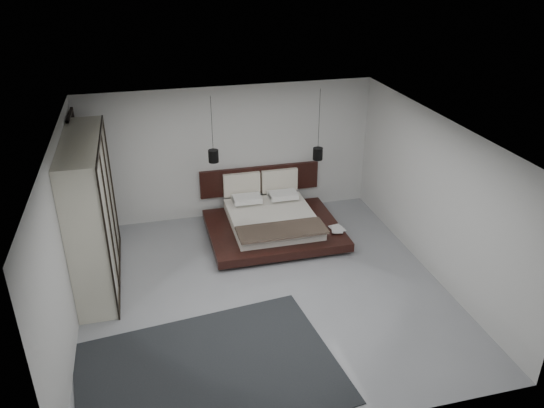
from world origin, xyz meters
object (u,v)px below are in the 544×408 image
object	(u,v)px
pendant_right	(318,154)
wardrobe	(91,213)
bed	(272,221)
pendant_left	(213,156)
rug	(209,372)
lattice_screen	(81,181)

from	to	relation	value
pendant_right	wardrobe	bearing A→B (deg)	-164.35
bed	wardrobe	distance (m)	3.55
pendant_left	pendant_right	bearing A→B (deg)	0.00
pendant_left	bed	bearing A→B (deg)	-20.05
pendant_left	wardrobe	xyz separation A→B (m)	(-2.24, -1.22, -0.35)
rug	lattice_screen	bearing A→B (deg)	112.86
pendant_left	rug	world-z (taller)	pendant_left
bed	pendant_right	world-z (taller)	pendant_right
pendant_right	wardrobe	distance (m)	4.54
wardrobe	rug	bearing A→B (deg)	-61.68
pendant_right	pendant_left	bearing A→B (deg)	180.00
bed	wardrobe	xyz separation A→B (m)	(-3.31, -0.84, 1.00)
bed	pendant_right	bearing A→B (deg)	20.05
pendant_right	rug	distance (m)	5.14
bed	pendant_left	size ratio (longest dim) A/B	1.99
wardrobe	rug	distance (m)	3.40
lattice_screen	pendant_right	distance (m)	4.62
wardrobe	pendant_left	bearing A→B (deg)	28.60
lattice_screen	bed	world-z (taller)	lattice_screen
lattice_screen	bed	distance (m)	3.74
rug	pendant_right	bearing A→B (deg)	54.38
pendant_right	bed	bearing A→B (deg)	-159.95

